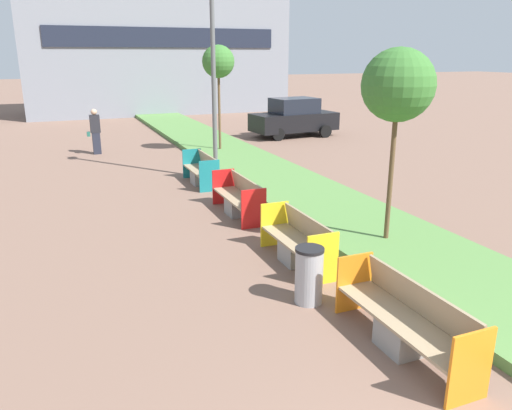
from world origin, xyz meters
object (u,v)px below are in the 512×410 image
object	(u,v)px
bench_teal_frame	(202,173)
pedestrian_walking	(95,131)
litter_bin	(309,275)
bench_red_frame	(239,200)
bench_orange_frame	(405,324)
sapling_tree_near	(398,86)
street_lamp_post	(213,45)
sapling_tree_far	(218,62)
parked_car_distant	(294,118)
bench_yellow_frame	(298,245)

from	to	relation	value
bench_teal_frame	pedestrian_walking	size ratio (longest dim) A/B	1.09
bench_teal_frame	litter_bin	xyz separation A→B (m)	(-0.57, -8.14, 0.11)
bench_red_frame	bench_teal_frame	bearing A→B (deg)	90.05
bench_orange_frame	litter_bin	xyz separation A→B (m)	(-0.57, 1.70, 0.10)
bench_orange_frame	bench_teal_frame	size ratio (longest dim) A/B	1.24
sapling_tree_near	pedestrian_walking	distance (m)	13.89
street_lamp_post	sapling_tree_near	distance (m)	7.21
bench_teal_frame	bench_red_frame	bearing A→B (deg)	-89.95
bench_orange_frame	sapling_tree_far	world-z (taller)	sapling_tree_far
bench_red_frame	street_lamp_post	xyz separation A→B (m)	(0.61, 3.81, 3.78)
bench_orange_frame	street_lamp_post	xyz separation A→B (m)	(0.61, 10.30, 3.77)
bench_orange_frame	parked_car_distant	bearing A→B (deg)	68.29
bench_orange_frame	pedestrian_walking	distance (m)	16.38
pedestrian_walking	bench_red_frame	bearing A→B (deg)	-75.17
bench_orange_frame	bench_yellow_frame	bearing A→B (deg)	90.08
litter_bin	street_lamp_post	world-z (taller)	street_lamp_post
bench_yellow_frame	litter_bin	bearing A→B (deg)	-110.58
parked_car_distant	sapling_tree_far	bearing A→B (deg)	-154.94
bench_orange_frame	street_lamp_post	size ratio (longest dim) A/B	0.32
bench_red_frame	sapling_tree_near	bearing A→B (deg)	-56.26
bench_yellow_frame	bench_red_frame	world-z (taller)	same
bench_yellow_frame	bench_teal_frame	bearing A→B (deg)	90.01
bench_orange_frame	litter_bin	distance (m)	1.80
bench_orange_frame	bench_red_frame	world-z (taller)	same
bench_orange_frame	parked_car_distant	world-z (taller)	parked_car_distant
bench_yellow_frame	sapling_tree_near	xyz separation A→B (m)	(2.13, 0.09, 2.94)
bench_orange_frame	bench_red_frame	size ratio (longest dim) A/B	1.10
sapling_tree_near	bench_orange_frame	bearing A→B (deg)	-122.76
bench_teal_frame	sapling_tree_near	xyz separation A→B (m)	(2.13, -6.53, 2.94)
bench_yellow_frame	parked_car_distant	size ratio (longest dim) A/B	0.48
bench_orange_frame	bench_yellow_frame	xyz separation A→B (m)	(-0.00, 3.22, -0.01)
sapling_tree_far	bench_teal_frame	bearing A→B (deg)	-114.79
bench_yellow_frame	pedestrian_walking	world-z (taller)	pedestrian_walking
sapling_tree_far	pedestrian_walking	size ratio (longest dim) A/B	2.34
sapling_tree_near	sapling_tree_far	bearing A→B (deg)	90.00
street_lamp_post	sapling_tree_near	world-z (taller)	street_lamp_post
litter_bin	sapling_tree_far	xyz separation A→B (m)	(2.70, 12.75, 3.11)
street_lamp_post	pedestrian_walking	xyz separation A→B (m)	(-3.17, 5.87, -3.22)
litter_bin	bench_teal_frame	bearing A→B (deg)	86.00
bench_yellow_frame	sapling_tree_near	bearing A→B (deg)	2.37
street_lamp_post	sapling_tree_far	size ratio (longest dim) A/B	1.77
bench_teal_frame	sapling_tree_far	xyz separation A→B (m)	(2.13, 4.62, 3.22)
bench_teal_frame	sapling_tree_near	size ratio (longest dim) A/B	0.49
bench_red_frame	parked_car_distant	distance (m)	12.73
litter_bin	parked_car_distant	xyz separation A→B (m)	(7.43, 15.51, 0.44)
litter_bin	parked_car_distant	bearing A→B (deg)	64.41
bench_orange_frame	pedestrian_walking	bearing A→B (deg)	99.01
bench_yellow_frame	bench_red_frame	bearing A→B (deg)	89.97
bench_teal_frame	litter_bin	bearing A→B (deg)	-94.00
bench_teal_frame	litter_bin	world-z (taller)	litter_bin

